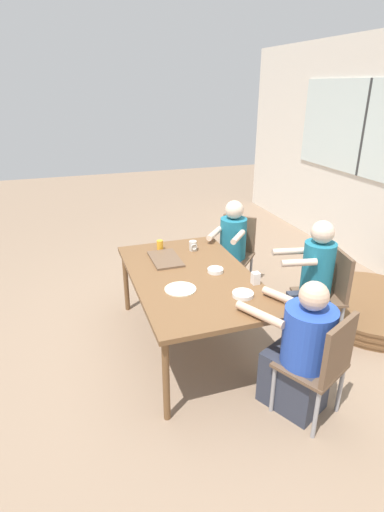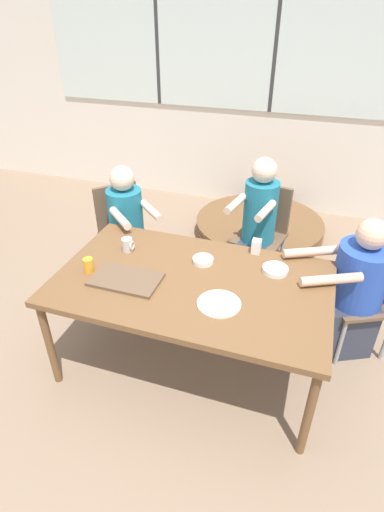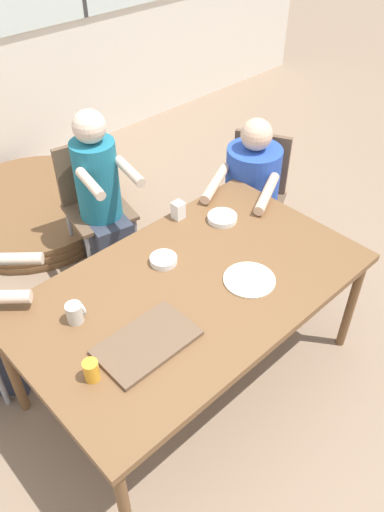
# 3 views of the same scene
# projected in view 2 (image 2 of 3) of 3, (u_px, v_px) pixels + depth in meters

# --- Properties ---
(ground_plane) EXTENTS (16.00, 16.00, 0.00)m
(ground_plane) POSITION_uv_depth(u_px,v_px,m) (192.00, 359.00, 2.86)
(ground_plane) COLOR #8C725B
(wall_back_with_windows) EXTENTS (8.40, 0.08, 2.80)m
(wall_back_with_windows) POSITION_uv_depth(u_px,v_px,m) (273.00, 82.00, 4.26)
(wall_back_with_windows) COLOR silver
(wall_back_with_windows) RESTS_ON ground_plane
(dining_table) EXTENTS (1.70, 1.01, 0.70)m
(dining_table) POSITION_uv_depth(u_px,v_px,m) (192.00, 287.00, 2.50)
(dining_table) COLOR brown
(dining_table) RESTS_ON ground_plane
(chair_for_woman_green_shirt) EXTENTS (0.54, 0.54, 0.84)m
(chair_for_woman_green_shirt) POSITION_uv_depth(u_px,v_px,m) (375.00, 290.00, 2.73)
(chair_for_woman_green_shirt) COLOR brown
(chair_for_woman_green_shirt) RESTS_ON ground_plane
(chair_for_man_blue_shirt) EXTENTS (0.47, 0.47, 0.84)m
(chair_for_man_blue_shirt) POSITION_uv_depth(u_px,v_px,m) (264.00, 225.00, 3.50)
(chair_for_man_blue_shirt) COLOR brown
(chair_for_man_blue_shirt) RESTS_ON ground_plane
(chair_for_man_teal_shirt) EXTENTS (0.56, 0.56, 0.84)m
(chair_for_man_teal_shirt) POSITION_uv_depth(u_px,v_px,m) (122.00, 225.00, 3.51)
(chair_for_man_teal_shirt) COLOR brown
(chair_for_man_teal_shirt) RESTS_ON ground_plane
(person_woman_green_shirt) EXTENTS (0.72, 0.59, 1.04)m
(person_woman_green_shirt) POSITION_uv_depth(u_px,v_px,m) (349.00, 297.00, 2.73)
(person_woman_green_shirt) COLOR #333847
(person_woman_green_shirt) RESTS_ON ground_plane
(person_man_blue_shirt) EXTENTS (0.37, 0.55, 1.15)m
(person_man_blue_shirt) POSITION_uv_depth(u_px,v_px,m) (257.00, 230.00, 3.37)
(person_man_blue_shirt) COLOR #333847
(person_man_blue_shirt) RESTS_ON ground_plane
(person_man_teal_shirt) EXTENTS (0.58, 0.56, 1.08)m
(person_man_teal_shirt) POSITION_uv_depth(u_px,v_px,m) (129.00, 234.00, 3.39)
(person_man_teal_shirt) COLOR #333847
(person_man_teal_shirt) RESTS_ON ground_plane
(food_tray_dark) EXTENTS (0.43, 0.26, 0.02)m
(food_tray_dark) POSITION_uv_depth(u_px,v_px,m) (126.00, 279.00, 2.47)
(food_tray_dark) COLOR brown
(food_tray_dark) RESTS_ON dining_table
(coffee_mug) EXTENTS (0.08, 0.07, 0.10)m
(coffee_mug) POSITION_uv_depth(u_px,v_px,m) (128.00, 245.00, 2.74)
(coffee_mug) COLOR beige
(coffee_mug) RESTS_ON dining_table
(juice_glass) EXTENTS (0.06, 0.06, 0.10)m
(juice_glass) POSITION_uv_depth(u_px,v_px,m) (89.00, 265.00, 2.53)
(juice_glass) COLOR gold
(juice_glass) RESTS_ON dining_table
(milk_carton_small) EXTENTS (0.06, 0.06, 0.10)m
(milk_carton_small) POSITION_uv_depth(u_px,v_px,m) (256.00, 246.00, 2.72)
(milk_carton_small) COLOR silver
(milk_carton_small) RESTS_ON dining_table
(bowl_white_shallow) EXTENTS (0.14, 0.14, 0.03)m
(bowl_white_shallow) POSITION_uv_depth(u_px,v_px,m) (203.00, 260.00, 2.63)
(bowl_white_shallow) COLOR white
(bowl_white_shallow) RESTS_ON dining_table
(bowl_cereal) EXTENTS (0.16, 0.16, 0.03)m
(bowl_cereal) POSITION_uv_depth(u_px,v_px,m) (275.00, 270.00, 2.54)
(bowl_cereal) COLOR white
(bowl_cereal) RESTS_ON dining_table
(plate_tortillas) EXTENTS (0.25, 0.25, 0.01)m
(plate_tortillas) POSITION_uv_depth(u_px,v_px,m) (219.00, 304.00, 2.28)
(plate_tortillas) COLOR beige
(plate_tortillas) RESTS_ON dining_table
(folded_table_stack) EXTENTS (1.36, 1.36, 0.18)m
(folded_table_stack) POSITION_uv_depth(u_px,v_px,m) (259.00, 228.00, 4.31)
(folded_table_stack) COLOR brown
(folded_table_stack) RESTS_ON ground_plane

